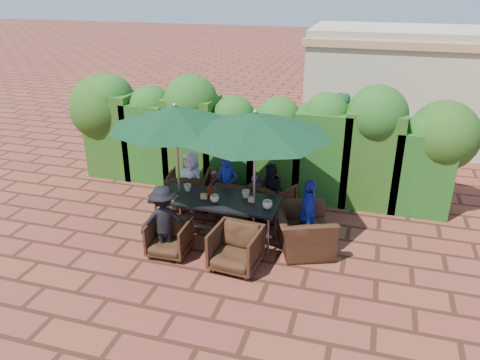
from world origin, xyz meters
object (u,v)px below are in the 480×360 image
(chair_near_left, at_px, (169,236))
(chair_near_right, at_px, (236,246))
(umbrella_right, at_px, (255,124))
(chair_far_right, at_px, (272,198))
(chair_end_right, at_px, (303,224))
(chair_far_mid, at_px, (235,194))
(dining_table, at_px, (216,202))
(chair_far_left, at_px, (189,187))
(umbrella_left, at_px, (175,117))

(chair_near_left, xyz_separation_m, chair_near_right, (1.24, -0.07, 0.05))
(umbrella_right, height_order, chair_far_right, umbrella_right)
(chair_near_left, xyz_separation_m, chair_end_right, (2.20, 0.82, 0.14))
(chair_far_right, bearing_deg, chair_far_mid, 32.02)
(chair_far_right, bearing_deg, dining_table, 75.50)
(chair_far_right, height_order, chair_near_left, chair_far_right)
(chair_far_left, height_order, chair_far_right, chair_far_left)
(umbrella_right, distance_m, chair_near_right, 2.07)
(umbrella_left, relative_size, chair_near_left, 3.52)
(dining_table, bearing_deg, chair_far_mid, 85.50)
(umbrella_left, distance_m, chair_far_mid, 2.14)
(chair_near_right, bearing_deg, chair_far_left, 135.42)
(chair_far_mid, distance_m, chair_far_right, 0.75)
(chair_far_right, relative_size, chair_near_right, 0.99)
(umbrella_right, relative_size, chair_end_right, 2.35)
(dining_table, distance_m, chair_near_left, 1.09)
(umbrella_right, xyz_separation_m, chair_end_right, (0.93, -0.10, -1.72))
(dining_table, xyz_separation_m, umbrella_right, (0.70, 0.05, 1.54))
(chair_far_right, distance_m, chair_end_right, 1.35)
(chair_near_left, height_order, chair_near_right, chair_near_right)
(umbrella_right, bearing_deg, chair_far_right, 83.40)
(chair_near_left, bearing_deg, dining_table, 55.04)
(chair_far_right, distance_m, chair_near_right, 1.97)
(chair_far_left, height_order, chair_far_mid, same)
(umbrella_right, xyz_separation_m, chair_far_right, (0.11, 0.97, -1.82))
(chair_near_right, bearing_deg, chair_far_mid, 112.85)
(umbrella_left, relative_size, chair_far_left, 2.89)
(umbrella_right, xyz_separation_m, chair_far_mid, (-0.63, 0.87, -1.79))
(dining_table, xyz_separation_m, chair_far_right, (0.82, 1.02, -0.28))
(dining_table, height_order, chair_end_right, chair_end_right)
(chair_near_right, distance_m, chair_end_right, 1.32)
(chair_far_mid, bearing_deg, chair_far_right, -170.96)
(chair_far_left, bearing_deg, chair_near_left, 89.82)
(umbrella_left, height_order, chair_far_mid, umbrella_left)
(umbrella_left, xyz_separation_m, chair_far_right, (1.58, 0.94, -1.82))
(dining_table, relative_size, umbrella_left, 0.95)
(dining_table, height_order, chair_far_right, chair_far_right)
(chair_far_right, bearing_deg, umbrella_right, 107.50)
(chair_far_right, bearing_deg, chair_near_left, 77.85)
(umbrella_right, relative_size, chair_far_right, 3.37)
(chair_end_right, bearing_deg, dining_table, 66.97)
(chair_far_right, bearing_deg, umbrella_left, 54.92)
(chair_far_right, xyz_separation_m, chair_end_right, (0.82, -1.07, 0.10))
(umbrella_left, xyz_separation_m, chair_far_mid, (0.84, 0.84, -1.79))
(dining_table, xyz_separation_m, chair_near_right, (0.66, -0.94, -0.28))
(chair_far_left, bearing_deg, umbrella_left, 89.95)
(chair_near_left, bearing_deg, chair_far_right, 52.09)
(umbrella_right, bearing_deg, chair_near_left, -144.18)
(umbrella_left, distance_m, umbrella_right, 1.47)
(umbrella_right, relative_size, chair_near_right, 3.35)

